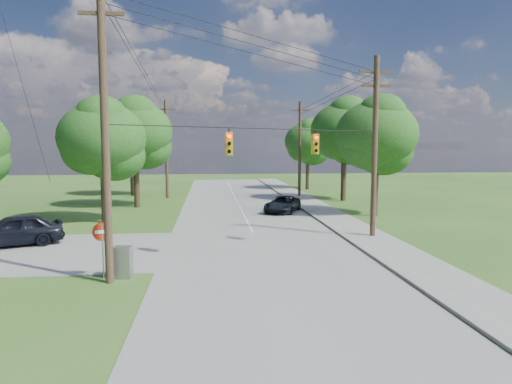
{
  "coord_description": "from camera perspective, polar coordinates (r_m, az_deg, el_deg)",
  "views": [
    {
      "loc": [
        -0.64,
        -17.66,
        5.38
      ],
      "look_at": [
        1.68,
        5.0,
        3.07
      ],
      "focal_mm": 32.0,
      "sensor_mm": 36.0,
      "label": 1
    }
  ],
  "objects": [
    {
      "name": "traffic_signals",
      "position": [
        22.31,
        2.4,
        6.08
      ],
      "size": [
        4.91,
        3.27,
        1.05
      ],
      "color": "gold",
      "rests_on": "ground"
    },
    {
      "name": "main_road",
      "position": [
        23.43,
        0.78,
        -7.45
      ],
      "size": [
        10.0,
        100.0,
        0.03
      ],
      "primitive_type": "cube",
      "color": "gray",
      "rests_on": "ground"
    },
    {
      "name": "pole_north_e",
      "position": [
        48.6,
        5.5,
        5.46
      ],
      "size": [
        2.0,
        0.32,
        10.0
      ],
      "color": "#4D3827",
      "rests_on": "ground"
    },
    {
      "name": "do_not_enter_sign",
      "position": [
        19.5,
        -18.65,
        -5.41
      ],
      "size": [
        0.74,
        0.28,
        2.32
      ],
      "rotation": [
        0.0,
        0.0,
        0.33
      ],
      "color": "gray",
      "rests_on": "ground"
    },
    {
      "name": "car_cross_dark",
      "position": [
        27.72,
        -28.07,
        -4.24
      ],
      "size": [
        5.39,
        3.85,
        1.7
      ],
      "primitive_type": "imported",
      "rotation": [
        0.0,
        0.0,
        -1.16
      ],
      "color": "black",
      "rests_on": "cross_road"
    },
    {
      "name": "ground",
      "position": [
        18.47,
        -3.68,
        -11.17
      ],
      "size": [
        140.0,
        140.0,
        0.0
      ],
      "primitive_type": "plane",
      "color": "#2D551C",
      "rests_on": "ground"
    },
    {
      "name": "tree_e_far",
      "position": [
        56.97,
        6.49,
        6.29
      ],
      "size": [
        5.8,
        5.8,
        8.32
      ],
      "color": "#453122",
      "rests_on": "ground"
    },
    {
      "name": "tree_w_near",
      "position": [
        33.48,
        -18.67,
        6.41
      ],
      "size": [
        6.0,
        6.0,
        8.4
      ],
      "color": "#453122",
      "rests_on": "ground"
    },
    {
      "name": "pole_sw",
      "position": [
        18.5,
        -18.39,
        8.12
      ],
      "size": [
        2.0,
        0.32,
        12.0
      ],
      "color": "#4D3827",
      "rests_on": "ground"
    },
    {
      "name": "tree_e_near",
      "position": [
        35.96,
        14.84,
        6.98
      ],
      "size": [
        6.2,
        6.2,
        8.81
      ],
      "color": "#453122",
      "rests_on": "ground"
    },
    {
      "name": "tree_w_mid",
      "position": [
        41.17,
        -14.85,
        7.26
      ],
      "size": [
        6.4,
        6.4,
        9.22
      ],
      "color": "#453122",
      "rests_on": "ground"
    },
    {
      "name": "power_lines",
      "position": [
        29.52,
        -1.69,
        13.12
      ],
      "size": [
        13.93,
        29.62,
        4.93
      ],
      "color": "black",
      "rests_on": "ground"
    },
    {
      "name": "pole_ne",
      "position": [
        27.37,
        14.62,
        5.78
      ],
      "size": [
        2.0,
        0.32,
        10.5
      ],
      "color": "#4D3827",
      "rests_on": "ground"
    },
    {
      "name": "car_main_north",
      "position": [
        37.0,
        3.35,
        -1.52
      ],
      "size": [
        3.88,
        5.17,
        1.3
      ],
      "primitive_type": "imported",
      "rotation": [
        0.0,
        0.0,
        -0.42
      ],
      "color": "black",
      "rests_on": "main_road"
    },
    {
      "name": "sidewalk_east",
      "position": [
        25.08,
        16.28,
        -6.7
      ],
      "size": [
        2.6,
        100.0,
        0.12
      ],
      "primitive_type": "cube",
      "color": "gray",
      "rests_on": "ground"
    },
    {
      "name": "tree_e_mid",
      "position": [
        45.62,
        10.99,
        7.59
      ],
      "size": [
        6.6,
        6.6,
        9.64
      ],
      "color": "#453122",
      "rests_on": "ground"
    },
    {
      "name": "pole_north_w",
      "position": [
        47.86,
        -11.13,
        5.37
      ],
      "size": [
        2.0,
        0.32,
        10.0
      ],
      "color": "#4D3827",
      "rests_on": "ground"
    },
    {
      "name": "control_cabinet",
      "position": [
        19.57,
        -16.33,
        -8.43
      ],
      "size": [
        0.77,
        0.59,
        1.31
      ],
      "primitive_type": "cube",
      "rotation": [
        0.0,
        0.0,
        -0.1
      ],
      "color": "gray",
      "rests_on": "ground"
    },
    {
      "name": "tree_w_far",
      "position": [
        51.35,
        -15.32,
        6.55
      ],
      "size": [
        6.0,
        6.0,
        8.73
      ],
      "color": "#453122",
      "rests_on": "ground"
    }
  ]
}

